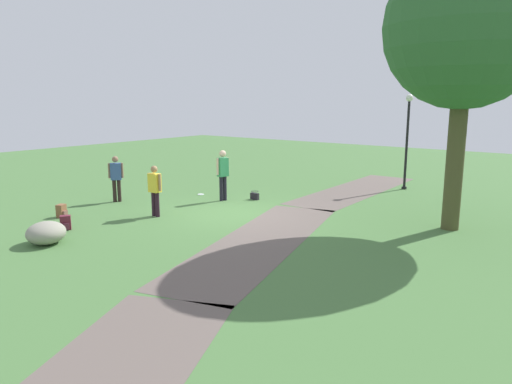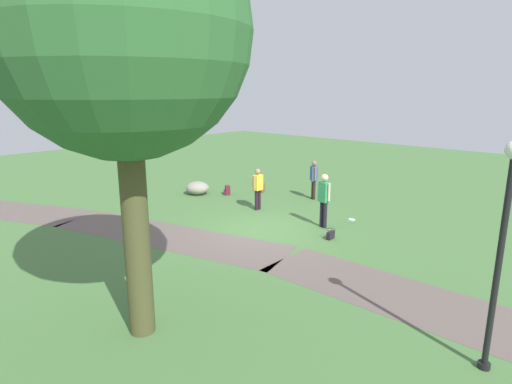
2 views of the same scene
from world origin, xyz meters
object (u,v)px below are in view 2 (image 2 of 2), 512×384
(lamp_post, at_px, (503,236))
(frisbee_on_grass, at_px, (352,220))
(man_near_boulder, at_px, (258,186))
(backpack_by_boulder, at_px, (227,190))
(spare_backpack_on_lawn, at_px, (261,188))
(passerby_on_path, at_px, (314,177))
(woman_with_handbag, at_px, (324,196))
(handbag_on_grass, at_px, (331,235))
(lawn_boulder, at_px, (197,188))
(large_shade_tree, at_px, (122,32))

(lamp_post, relative_size, frisbee_on_grass, 16.17)
(lamp_post, distance_m, man_near_boulder, 10.30)
(backpack_by_boulder, height_order, spare_backpack_on_lawn, same)
(passerby_on_path, relative_size, frisbee_on_grass, 6.96)
(passerby_on_path, bearing_deg, frisbee_on_grass, 150.78)
(woman_with_handbag, xyz_separation_m, frisbee_on_grass, (-0.29, -1.38, -1.05))
(frisbee_on_grass, bearing_deg, passerby_on_path, -29.22)
(handbag_on_grass, bearing_deg, woman_with_handbag, -44.75)
(lamp_post, xyz_separation_m, lawn_boulder, (12.71, -4.57, -2.03))
(lamp_post, height_order, backpack_by_boulder, lamp_post)
(spare_backpack_on_lawn, bearing_deg, backpack_by_boulder, 62.50)
(large_shade_tree, distance_m, lamp_post, 6.77)
(backpack_by_boulder, bearing_deg, large_shade_tree, 127.40)
(backpack_by_boulder, height_order, frisbee_on_grass, backpack_by_boulder)
(passerby_on_path, distance_m, spare_backpack_on_lawn, 2.62)
(backpack_by_boulder, bearing_deg, lawn_boulder, 38.42)
(handbag_on_grass, distance_m, backpack_by_boulder, 6.64)
(large_shade_tree, xyz_separation_m, backpack_by_boulder, (6.54, -8.55, -5.19))
(large_shade_tree, bearing_deg, handbag_on_grass, -88.85)
(large_shade_tree, relative_size, spare_backpack_on_lawn, 18.88)
(large_shade_tree, height_order, man_near_boulder, large_shade_tree)
(man_near_boulder, bearing_deg, large_shade_tree, 117.38)
(man_near_boulder, bearing_deg, lawn_boulder, -0.41)
(man_near_boulder, distance_m, spare_backpack_on_lawn, 2.97)
(lawn_boulder, relative_size, backpack_by_boulder, 3.38)
(lawn_boulder, distance_m, passerby_on_path, 5.07)
(lawn_boulder, relative_size, handbag_on_grass, 4.15)
(lawn_boulder, bearing_deg, large_shade_tree, 134.37)
(woman_with_handbag, xyz_separation_m, man_near_boulder, (3.05, -0.13, -0.15))
(man_near_boulder, xyz_separation_m, frisbee_on_grass, (-3.34, -1.25, -0.90))
(lawn_boulder, bearing_deg, passerby_on_path, -146.99)
(lamp_post, xyz_separation_m, passerby_on_path, (8.49, -7.31, -1.38))
(passerby_on_path, bearing_deg, lawn_boulder, 33.01)
(passerby_on_path, bearing_deg, woman_with_handbag, 129.74)
(large_shade_tree, relative_size, lawn_boulder, 5.58)
(handbag_on_grass, xyz_separation_m, frisbee_on_grass, (0.52, -2.19, -0.13))
(large_shade_tree, bearing_deg, lamp_post, -148.37)
(man_near_boulder, relative_size, spare_backpack_on_lawn, 3.97)
(woman_with_handbag, height_order, passerby_on_path, woman_with_handbag)
(handbag_on_grass, bearing_deg, backpack_by_boulder, -15.50)
(large_shade_tree, relative_size, backpack_by_boulder, 18.88)
(handbag_on_grass, height_order, spare_backpack_on_lawn, spare_backpack_on_lawn)
(large_shade_tree, height_order, passerby_on_path, large_shade_tree)
(lamp_post, bearing_deg, frisbee_on_grass, -45.02)
(large_shade_tree, distance_m, spare_backpack_on_lawn, 12.64)
(spare_backpack_on_lawn, bearing_deg, woman_with_handbag, 153.95)
(lawn_boulder, relative_size, man_near_boulder, 0.85)
(lawn_boulder, distance_m, backpack_by_boulder, 1.32)
(woman_with_handbag, bearing_deg, spare_backpack_on_lawn, -26.05)
(lamp_post, height_order, man_near_boulder, lamp_post)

